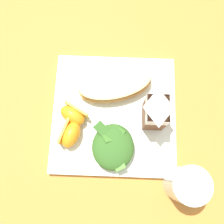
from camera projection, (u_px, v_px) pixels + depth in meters
The scene contains 8 objects.
ground at pixel (112, 115), 0.58m from camera, with size 3.00×3.00×0.00m, color #C67A33.
white_plate at pixel (112, 114), 0.57m from camera, with size 0.28×0.28×0.02m, color white.
cheesy_pizza_bread at pixel (115, 85), 0.56m from camera, with size 0.12×0.18×0.04m.
green_salad_pile at pixel (113, 147), 0.52m from camera, with size 0.11×0.09×0.04m.
milk_carton at pixel (154, 112), 0.50m from camera, with size 0.06×0.04×0.11m.
orange_wedge_front at pixel (71, 115), 0.54m from camera, with size 0.06×0.07×0.04m.
orange_wedge_middle at pixel (68, 134), 0.53m from camera, with size 0.07×0.05×0.04m.
drinking_clear_cup at pixel (183, 184), 0.50m from camera, with size 0.08×0.08×0.09m, color silver.
Camera 1 is at (0.14, 0.00, 0.56)m, focal length 39.54 mm.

